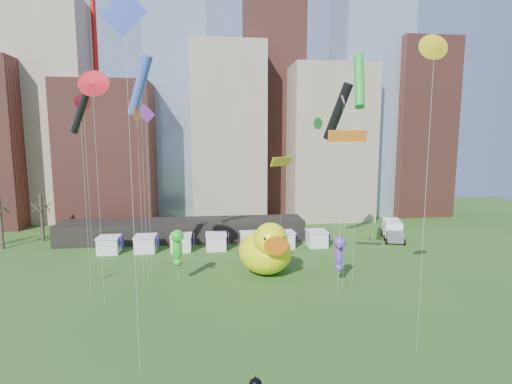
{
  "coord_description": "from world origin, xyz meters",
  "views": [
    {
      "loc": [
        0.34,
        -18.62,
        15.86
      ],
      "look_at": [
        3.68,
        9.5,
        12.0
      ],
      "focal_mm": 27.0,
      "sensor_mm": 36.0,
      "label": 1
    }
  ],
  "objects": [
    {
      "name": "skyline",
      "position": [
        2.25,
        61.06,
        21.44
      ],
      "size": [
        101.0,
        23.0,
        68.0
      ],
      "color": "brown",
      "rests_on": "ground"
    },
    {
      "name": "pavilion",
      "position": [
        -4.0,
        42.0,
        1.6
      ],
      "size": [
        38.0,
        6.0,
        3.2
      ],
      "primitive_type": "cube",
      "color": "black",
      "rests_on": "ground"
    },
    {
      "name": "vendor_tents",
      "position": [
        1.02,
        36.0,
        1.11
      ],
      "size": [
        33.24,
        2.8,
        2.4
      ],
      "color": "white",
      "rests_on": "ground"
    },
    {
      "name": "bare_trees",
      "position": [
        -30.17,
        40.54,
        4.01
      ],
      "size": [
        8.44,
        6.44,
        8.5
      ],
      "color": "#382B21",
      "rests_on": "ground"
    },
    {
      "name": "big_duck",
      "position": [
        6.74,
        25.01,
        3.02
      ],
      "size": [
        7.14,
        8.95,
        6.58
      ],
      "rotation": [
        0.0,
        0.0,
        0.13
      ],
      "color": "#FBFF0D",
      "rests_on": "ground"
    },
    {
      "name": "small_duck",
      "position": [
        7.98,
        27.3,
        1.36
      ],
      "size": [
        3.35,
        4.1,
        2.97
      ],
      "rotation": [
        0.0,
        0.0,
        -0.18
      ],
      "color": "white",
      "rests_on": "ground"
    },
    {
      "name": "seahorse_green",
      "position": [
        -3.42,
        23.27,
        4.35
      ],
      "size": [
        1.77,
        2.0,
        6.07
      ],
      "rotation": [
        0.0,
        0.0,
        0.33
      ],
      "color": "silver",
      "rests_on": "ground"
    },
    {
      "name": "seahorse_purple",
      "position": [
        14.4,
        21.25,
        3.64
      ],
      "size": [
        1.72,
        1.93,
        5.29
      ],
      "rotation": [
        0.0,
        0.0,
        -0.36
      ],
      "color": "silver",
      "rests_on": "ground"
    },
    {
      "name": "box_truck",
      "position": [
        29.15,
        38.55,
        1.51
      ],
      "size": [
        4.53,
        7.34,
        2.93
      ],
      "rotation": [
        0.0,
        0.0,
        -0.32
      ],
      "color": "white",
      "rests_on": "ground"
    },
    {
      "name": "kite_0",
      "position": [
        -9.93,
        17.83,
        20.76
      ],
      "size": [
        2.2,
        1.18,
        21.93
      ],
      "color": "silver",
      "rests_on": "ground"
    },
    {
      "name": "kite_1",
      "position": [
        13.1,
        17.78,
        19.35
      ],
      "size": [
        1.15,
        2.22,
        19.95
      ],
      "color": "silver",
      "rests_on": "ground"
    },
    {
      "name": "kite_2",
      "position": [
        16.18,
        28.49,
        19.27
      ],
      "size": [
        3.28,
        4.13,
        22.81
      ],
      "color": "silver",
      "rests_on": "ground"
    },
    {
      "name": "kite_3",
      "position": [
        13.42,
        27.82,
        17.7
      ],
      "size": [
        1.15,
        1.12,
        18.53
      ],
      "color": "silver",
      "rests_on": "ground"
    },
    {
      "name": "kite_4",
      "position": [
        15.46,
        6.71,
        21.95
      ],
      "size": [
        1.66,
        0.53,
        22.89
      ],
      "color": "silver",
      "rests_on": "ground"
    },
    {
      "name": "kite_5",
      "position": [
        -6.73,
        23.24,
        21.4
      ],
      "size": [
        3.43,
        3.04,
        24.45
      ],
      "color": "silver",
      "rests_on": "ground"
    },
    {
      "name": "kite_6",
      "position": [
        13.91,
        18.64,
        16.17
      ],
      "size": [
        3.76,
        1.56,
        16.8
      ],
      "color": "silver",
      "rests_on": "ground"
    },
    {
      "name": "kite_7",
      "position": [
        -6.98,
        27.73,
        18.29
      ],
      "size": [
        1.97,
        1.06,
        19.99
      ],
      "color": "silver",
      "rests_on": "ground"
    },
    {
      "name": "kite_8",
      "position": [
        -15.31,
        32.62,
        20.44
      ],
      "size": [
        1.02,
        1.78,
        21.44
      ],
      "color": "silver",
      "rests_on": "ground"
    },
    {
      "name": "kite_10",
      "position": [
        -12.17,
        21.23,
        18.39
      ],
      "size": [
        2.43,
        1.48,
        20.41
      ],
      "color": "silver",
      "rests_on": "ground"
    },
    {
      "name": "kite_11",
      "position": [
        14.98,
        18.74,
        21.61
      ],
      "size": [
        1.8,
        3.49,
        24.47
      ],
      "color": "silver",
      "rests_on": "ground"
    },
    {
      "name": "kite_12",
      "position": [
        9.78,
        32.04,
        12.94
      ],
      "size": [
        3.35,
        3.05,
        13.58
      ],
      "color": "silver",
      "rests_on": "ground"
    },
    {
      "name": "kite_13",
      "position": [
        -4.7,
        6.7,
        22.87
      ],
      "size": [
        2.74,
        0.36,
        24.85
      ],
      "color": "silver",
      "rests_on": "ground"
    },
    {
      "name": "kite_14",
      "position": [
        -7.22,
        23.62,
        18.26
      ],
      "size": [
        0.36,
        2.74,
        20.02
      ],
      "color": "silver",
      "rests_on": "ground"
    }
  ]
}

